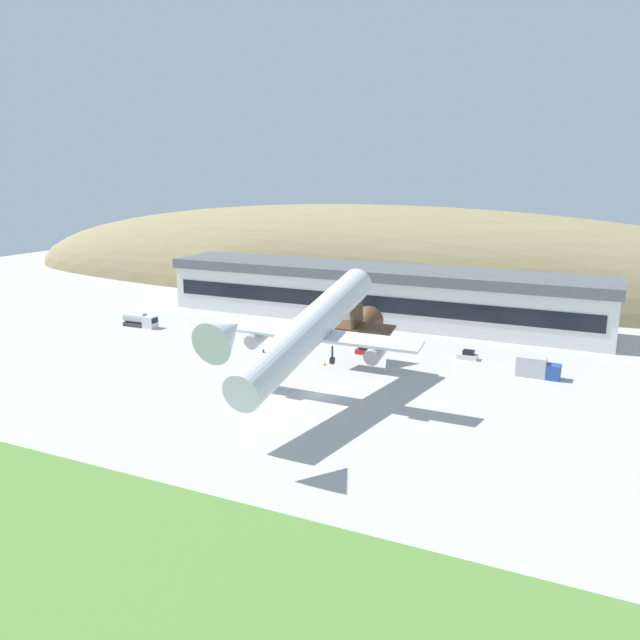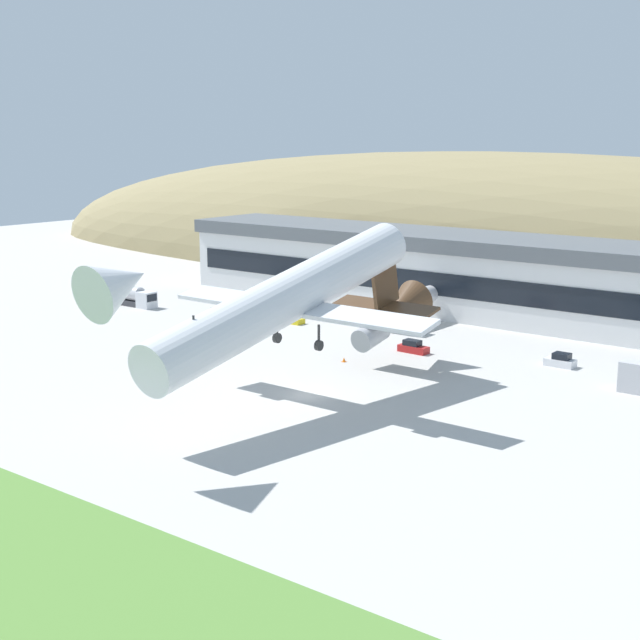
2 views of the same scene
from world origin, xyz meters
TOP-DOWN VIEW (x-y plane):
  - ground_plane at (0.00, 0.00)m, footprint 372.78×372.78m
  - hill_backdrop at (-25.06, 90.39)m, footprint 262.67×54.77m
  - terminal_building at (-8.98, 50.85)m, footprint 101.99×16.88m
  - jetway_0 at (-10.09, 36.24)m, footprint 3.38×12.04m
  - cargo_airplane at (0.52, -2.88)m, footprint 32.14×50.41m
  - service_car_0 at (16.90, 28.55)m, footprint 3.62×1.89m
  - service_car_1 at (-25.57, 28.06)m, footprint 4.58×1.80m
  - service_car_2 at (-1.07, 23.61)m, footprint 4.06×1.79m
  - box_truck at (-54.18, 22.74)m, footprint 8.15×2.58m
  - traffic_cone_0 at (-5.30, 14.21)m, footprint 0.52×0.52m
  - traffic_cone_1 at (-37.03, 18.69)m, footprint 0.52×0.52m

SIDE VIEW (x-z plane):
  - ground_plane at x=0.00m, z-range 0.00..0.00m
  - hill_backdrop at x=-25.06m, z-range -24.37..24.37m
  - traffic_cone_0 at x=-5.30m, z-range -0.01..0.57m
  - traffic_cone_1 at x=-37.03m, z-range -0.01..0.57m
  - service_car_1 at x=-25.57m, z-range -0.12..1.30m
  - service_car_2 at x=-1.07m, z-range -0.14..1.49m
  - service_car_0 at x=16.90m, z-range -0.15..1.54m
  - box_truck at x=-54.18m, z-range -0.09..3.16m
  - jetway_0 at x=-10.09m, z-range 1.27..6.70m
  - terminal_building at x=-8.98m, z-range 0.83..13.25m
  - cargo_airplane at x=0.52m, z-range 3.62..18.52m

